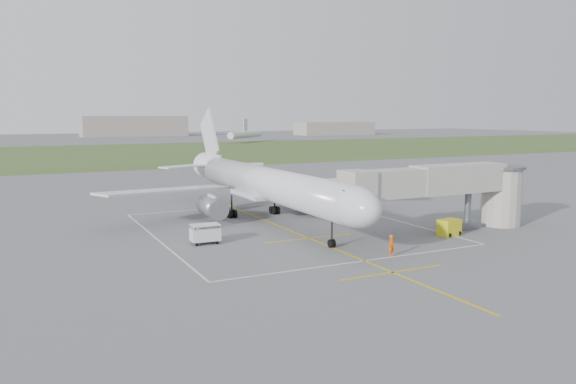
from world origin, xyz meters
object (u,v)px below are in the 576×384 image
jet_bridge (453,187)px  gpu_unit (449,228)px  airliner (266,184)px  ramp_worker_wing (222,213)px  ramp_worker_nose (392,246)px  baggage_cart (205,234)px

jet_bridge → gpu_unit: 4.73m
airliner → ramp_worker_wing: bearing=154.8°
gpu_unit → ramp_worker_nose: 11.58m
airliner → ramp_worker_nose: airliner is taller
gpu_unit → ramp_worker_wing: ramp_worker_wing is taller
gpu_unit → baggage_cart: (-24.00, 7.70, 0.14)m
ramp_worker_wing → ramp_worker_nose: bearing=163.2°
airliner → baggage_cart: (-10.25, -8.37, -3.40)m
jet_bridge → gpu_unit: bearing=-137.0°
airliner → gpu_unit: airliner is taller
gpu_unit → ramp_worker_wing: (-18.51, 18.31, 0.07)m
jet_bridge → baggage_cart: size_ratio=8.17×
jet_bridge → baggage_cart: bearing=167.2°
gpu_unit → ramp_worker_nose: (-10.71, -4.42, 0.13)m
airliner → ramp_worker_wing: 6.30m
airliner → ramp_worker_wing: size_ratio=25.48×
jet_bridge → gpu_unit: (-1.96, -1.83, -3.90)m
baggage_cart → airliner: bearing=42.4°
jet_bridge → ramp_worker_wing: size_ratio=12.75×
jet_bridge → airliner: bearing=137.8°
gpu_unit → ramp_worker_nose: ramp_worker_nose is taller
airliner → baggage_cart: airliner is taller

